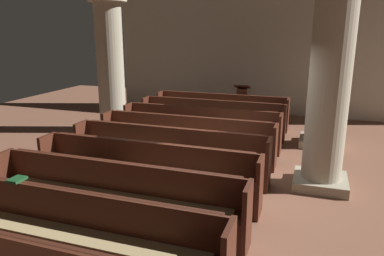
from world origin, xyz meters
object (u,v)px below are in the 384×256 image
(pew_row_5, at_px, (145,170))
(pillar_far_side, at_px, (110,60))
(pew_row_7, at_px, (67,231))
(pew_row_3, at_px, (186,137))
(pew_row_4, at_px, (168,151))
(lectern, at_px, (242,104))
(pillar_aisle_side, at_px, (327,65))
(pew_row_0, at_px, (221,109))
(hymn_book, at_px, (17,180))
(pew_row_6, at_px, (113,195))
(pew_row_1, at_px, (211,117))
(pillar_aisle_rear, at_px, (330,79))
(pew_row_2, at_px, (200,126))

(pew_row_5, xyz_separation_m, pillar_far_side, (-2.70, 3.59, 1.43))
(pew_row_7, bearing_deg, pew_row_3, 90.00)
(pillar_far_side, bearing_deg, pew_row_4, -43.81)
(pew_row_4, height_order, pew_row_7, same)
(pew_row_7, xyz_separation_m, lectern, (0.39, 8.10, -0.04))
(pew_row_3, height_order, pew_row_5, same)
(pew_row_5, distance_m, pillar_aisle_side, 5.05)
(pew_row_3, xyz_separation_m, pew_row_4, (0.00, -1.00, 0.00))
(pew_row_0, relative_size, hymn_book, 18.78)
(lectern, bearing_deg, pew_row_0, -109.52)
(pew_row_5, relative_size, pew_row_6, 1.00)
(pew_row_3, height_order, pew_row_7, same)
(pew_row_1, distance_m, pillar_aisle_rear, 4.05)
(lectern, bearing_deg, pillar_far_side, -141.02)
(pew_row_1, distance_m, pew_row_7, 6.00)
(pillar_aisle_side, relative_size, lectern, 3.42)
(pew_row_0, xyz_separation_m, pew_row_3, (0.00, -3.00, 0.00))
(pew_row_1, bearing_deg, pew_row_4, -90.00)
(lectern, bearing_deg, pew_row_7, -92.76)
(pew_row_1, relative_size, pew_row_3, 1.00)
(pew_row_3, bearing_deg, pew_row_0, 90.00)
(pew_row_2, xyz_separation_m, pew_row_6, (0.00, -4.00, 0.00))
(pew_row_0, relative_size, pew_row_7, 1.00)
(pew_row_1, relative_size, lectern, 3.53)
(pew_row_6, bearing_deg, hymn_book, -135.81)
(pew_row_1, height_order, pew_row_5, same)
(pillar_far_side, distance_m, pillar_aisle_rear, 5.88)
(pew_row_4, relative_size, pillar_far_side, 1.03)
(pew_row_3, height_order, pillar_aisle_rear, pillar_aisle_rear)
(pillar_aisle_side, xyz_separation_m, lectern, (-2.36, 2.12, -1.47))
(pew_row_2, height_order, pew_row_7, same)
(pew_row_2, height_order, lectern, lectern)
(pew_row_2, distance_m, pew_row_5, 3.00)
(pew_row_2, distance_m, pew_row_7, 5.00)
(pew_row_2, height_order, pew_row_4, same)
(pillar_far_side, bearing_deg, pew_row_0, 27.43)
(pew_row_7, height_order, pillar_far_side, pillar_far_side)
(pillar_aisle_side, distance_m, hymn_book, 6.88)
(pew_row_2, distance_m, pillar_aisle_rear, 3.49)
(pew_row_2, bearing_deg, pew_row_3, -90.00)
(pew_row_0, height_order, pillar_aisle_rear, pillar_aisle_rear)
(hymn_book, bearing_deg, pew_row_7, -12.95)
(pew_row_3, relative_size, pew_row_5, 1.00)
(pillar_aisle_side, relative_size, pillar_aisle_rear, 1.00)
(pew_row_4, relative_size, pew_row_5, 1.00)
(pew_row_6, distance_m, pillar_aisle_side, 5.87)
(pew_row_7, bearing_deg, pew_row_5, 90.00)
(pillar_far_side, bearing_deg, pew_row_5, -53.03)
(pew_row_0, relative_size, pew_row_6, 1.00)
(pew_row_0, distance_m, lectern, 1.17)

